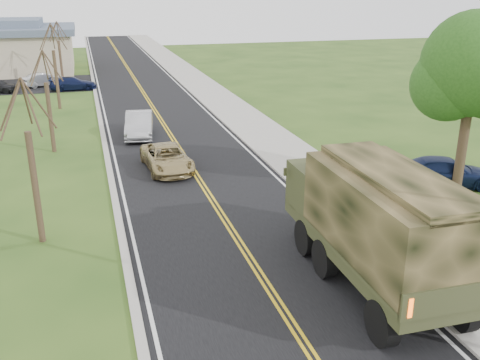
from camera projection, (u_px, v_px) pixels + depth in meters
name	position (u px, v px, depth m)	size (l,w,h in m)	color
road	(142.00, 91.00, 48.82)	(8.00, 120.00, 0.01)	black
curb_right	(187.00, 88.00, 49.89)	(0.30, 120.00, 0.12)	#9E998E
sidewalk_right	(205.00, 87.00, 50.35)	(3.20, 120.00, 0.10)	#9E998E
curb_left	(95.00, 92.00, 47.72)	(0.30, 120.00, 0.10)	#9E998E
leafy_tree	(473.00, 72.00, 22.73)	(4.83, 4.50, 8.10)	#38281C
bare_tree_a	(34.00, 175.00, 19.00)	(1.93, 2.26, 6.08)	#38281C
bare_tree_b	(49.00, 109.00, 29.89)	(1.83, 2.14, 5.73)	#38281C
bare_tree_c	(56.00, 73.00, 40.63)	(2.04, 2.39, 6.42)	#38281C
bare_tree_d	(60.00, 57.00, 51.54)	(1.88, 2.20, 5.91)	#38281C
military_truck	(377.00, 218.00, 16.18)	(2.95, 8.16, 4.05)	black
suv_champagne	(167.00, 158.00, 27.45)	(2.11, 4.58, 1.27)	tan
sedan_silver	(139.00, 125.00, 33.60)	(1.62, 4.64, 1.53)	#ACADB1
pickup_navy	(446.00, 172.00, 25.24)	(1.88, 4.64, 1.35)	#101A3B
lot_car_silver	(44.00, 80.00, 50.68)	(1.37, 3.92, 1.29)	silver
lot_car_navy	(73.00, 84.00, 48.84)	(1.69, 4.16, 1.21)	#0F1639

